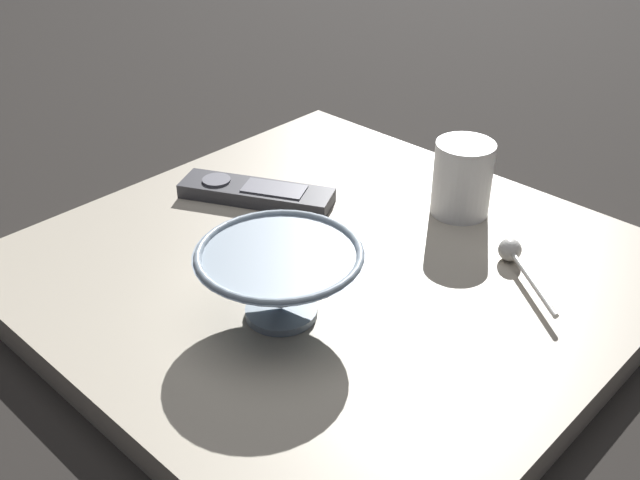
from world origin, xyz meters
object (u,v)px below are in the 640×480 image
object	(u,v)px
cereal_bowl	(280,279)
tv_remote_near	(256,193)
teaspoon	(514,256)
coffee_mug	(462,178)

from	to	relation	value
cereal_bowl	tv_remote_near	xyz separation A→B (m)	(0.19, -0.14, -0.03)
tv_remote_near	teaspoon	bearing A→B (deg)	-163.66
tv_remote_near	cereal_bowl	bearing A→B (deg)	143.58
coffee_mug	teaspoon	world-z (taller)	coffee_mug
cereal_bowl	tv_remote_near	size ratio (longest dim) A/B	0.84
cereal_bowl	tv_remote_near	bearing A→B (deg)	-36.42
coffee_mug	tv_remote_near	size ratio (longest dim) A/B	0.47
coffee_mug	tv_remote_near	world-z (taller)	coffee_mug
teaspoon	coffee_mug	bearing A→B (deg)	-27.73
coffee_mug	tv_remote_near	distance (m)	0.26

